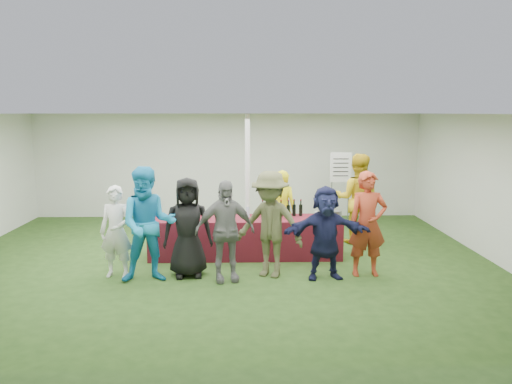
{
  "coord_description": "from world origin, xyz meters",
  "views": [
    {
      "loc": [
        0.41,
        -9.0,
        2.73
      ],
      "look_at": [
        0.65,
        0.24,
        1.25
      ],
      "focal_mm": 35.0,
      "sensor_mm": 36.0,
      "label": 1
    }
  ],
  "objects_px": {
    "serving_table": "(246,237)",
    "dump_bucket": "(336,215)",
    "customer_3": "(225,231)",
    "customer_0": "(116,232)",
    "customer_5": "(326,233)",
    "wine_list_sign": "(341,173)",
    "staff_back": "(357,199)",
    "customer_2": "(188,227)",
    "customer_6": "(368,224)",
    "staff_pourer": "(282,209)",
    "customer_1": "(148,225)",
    "customer_4": "(270,224)"
  },
  "relations": [
    {
      "from": "wine_list_sign",
      "to": "customer_2",
      "type": "xyz_separation_m",
      "value": [
        -3.22,
        -3.5,
        -0.48
      ]
    },
    {
      "from": "staff_back",
      "to": "customer_3",
      "type": "relative_size",
      "value": 1.13
    },
    {
      "from": "serving_table",
      "to": "customer_1",
      "type": "height_order",
      "value": "customer_1"
    },
    {
      "from": "customer_3",
      "to": "customer_6",
      "type": "height_order",
      "value": "customer_6"
    },
    {
      "from": "dump_bucket",
      "to": "customer_6",
      "type": "distance_m",
      "value": 1.0
    },
    {
      "from": "customer_5",
      "to": "staff_pourer",
      "type": "bearing_deg",
      "value": 101.81
    },
    {
      "from": "customer_3",
      "to": "customer_2",
      "type": "bearing_deg",
      "value": 145.76
    },
    {
      "from": "customer_6",
      "to": "staff_pourer",
      "type": "bearing_deg",
      "value": 123.9
    },
    {
      "from": "customer_2",
      "to": "customer_6",
      "type": "height_order",
      "value": "customer_6"
    },
    {
      "from": "serving_table",
      "to": "customer_3",
      "type": "distance_m",
      "value": 1.48
    },
    {
      "from": "customer_3",
      "to": "customer_4",
      "type": "relative_size",
      "value": 0.94
    },
    {
      "from": "serving_table",
      "to": "dump_bucket",
      "type": "relative_size",
      "value": 16.43
    },
    {
      "from": "customer_1",
      "to": "customer_6",
      "type": "distance_m",
      "value": 3.62
    },
    {
      "from": "customer_2",
      "to": "customer_4",
      "type": "xyz_separation_m",
      "value": [
        1.37,
        -0.04,
        0.05
      ]
    },
    {
      "from": "customer_3",
      "to": "dump_bucket",
      "type": "bearing_deg",
      "value": 16.9
    },
    {
      "from": "wine_list_sign",
      "to": "dump_bucket",
      "type": "bearing_deg",
      "value": -102.6
    },
    {
      "from": "dump_bucket",
      "to": "customer_6",
      "type": "height_order",
      "value": "customer_6"
    },
    {
      "from": "staff_back",
      "to": "customer_0",
      "type": "height_order",
      "value": "staff_back"
    },
    {
      "from": "staff_back",
      "to": "customer_4",
      "type": "xyz_separation_m",
      "value": [
        -1.94,
        -2.12,
        -0.05
      ]
    },
    {
      "from": "customer_4",
      "to": "wine_list_sign",
      "type": "bearing_deg",
      "value": 86.39
    },
    {
      "from": "customer_5",
      "to": "dump_bucket",
      "type": "bearing_deg",
      "value": 66.48
    },
    {
      "from": "customer_1",
      "to": "customer_0",
      "type": "bearing_deg",
      "value": 150.38
    },
    {
      "from": "staff_back",
      "to": "customer_2",
      "type": "xyz_separation_m",
      "value": [
        -3.31,
        -2.08,
        -0.11
      ]
    },
    {
      "from": "dump_bucket",
      "to": "staff_back",
      "type": "relative_size",
      "value": 0.12
    },
    {
      "from": "serving_table",
      "to": "customer_3",
      "type": "height_order",
      "value": "customer_3"
    },
    {
      "from": "customer_0",
      "to": "customer_5",
      "type": "height_order",
      "value": "customer_5"
    },
    {
      "from": "serving_table",
      "to": "customer_1",
      "type": "distance_m",
      "value": 2.15
    },
    {
      "from": "customer_2",
      "to": "staff_pourer",
      "type": "bearing_deg",
      "value": 37.77
    },
    {
      "from": "customer_0",
      "to": "dump_bucket",
      "type": "bearing_deg",
      "value": 21.38
    },
    {
      "from": "customer_0",
      "to": "customer_6",
      "type": "xyz_separation_m",
      "value": [
        4.18,
        -0.02,
        0.11
      ]
    },
    {
      "from": "dump_bucket",
      "to": "wine_list_sign",
      "type": "height_order",
      "value": "wine_list_sign"
    },
    {
      "from": "customer_0",
      "to": "customer_3",
      "type": "distance_m",
      "value": 1.82
    },
    {
      "from": "customer_2",
      "to": "customer_5",
      "type": "relative_size",
      "value": 1.08
    },
    {
      "from": "wine_list_sign",
      "to": "staff_back",
      "type": "distance_m",
      "value": 1.47
    },
    {
      "from": "customer_4",
      "to": "serving_table",
      "type": "bearing_deg",
      "value": 133.3
    },
    {
      "from": "wine_list_sign",
      "to": "customer_3",
      "type": "relative_size",
      "value": 1.08
    },
    {
      "from": "serving_table",
      "to": "customer_0",
      "type": "xyz_separation_m",
      "value": [
        -2.14,
        -1.12,
        0.4
      ]
    },
    {
      "from": "wine_list_sign",
      "to": "customer_6",
      "type": "height_order",
      "value": "wine_list_sign"
    },
    {
      "from": "dump_bucket",
      "to": "customer_0",
      "type": "xyz_separation_m",
      "value": [
        -3.82,
        -0.9,
        -0.07
      ]
    },
    {
      "from": "serving_table",
      "to": "customer_3",
      "type": "relative_size",
      "value": 2.16
    },
    {
      "from": "customer_5",
      "to": "wine_list_sign",
      "type": "bearing_deg",
      "value": 70.8
    },
    {
      "from": "staff_pourer",
      "to": "customer_2",
      "type": "distance_m",
      "value": 2.44
    },
    {
      "from": "staff_back",
      "to": "customer_1",
      "type": "distance_m",
      "value": 4.55
    },
    {
      "from": "staff_pourer",
      "to": "customer_2",
      "type": "xyz_separation_m",
      "value": [
        -1.71,
        -1.74,
        0.04
      ]
    },
    {
      "from": "customer_3",
      "to": "customer_4",
      "type": "height_order",
      "value": "customer_4"
    },
    {
      "from": "customer_0",
      "to": "customer_3",
      "type": "bearing_deg",
      "value": 0.52
    },
    {
      "from": "wine_list_sign",
      "to": "customer_6",
      "type": "relative_size",
      "value": 1.02
    },
    {
      "from": "customer_0",
      "to": "customer_6",
      "type": "height_order",
      "value": "customer_6"
    },
    {
      "from": "customer_1",
      "to": "customer_5",
      "type": "distance_m",
      "value": 2.89
    },
    {
      "from": "customer_4",
      "to": "customer_6",
      "type": "height_order",
      "value": "customer_4"
    }
  ]
}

